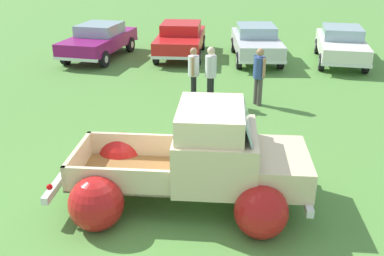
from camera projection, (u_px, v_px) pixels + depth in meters
ground_plane at (181, 199)px, 8.22m from camera, size 80.00×80.00×0.00m
vintage_pickup_truck at (201, 165)px, 7.89m from camera, size 4.74×3.03×1.96m
show_car_0 at (99, 40)px, 18.20m from camera, size 2.25×4.52×1.43m
show_car_1 at (181, 38)px, 18.45m from camera, size 2.22×4.44×1.43m
show_car_2 at (256, 41)px, 17.89m from camera, size 2.41×4.62×1.43m
show_car_3 at (341, 43)px, 17.50m from camera, size 2.04×4.64×1.43m
spectator_0 at (211, 72)px, 12.73m from camera, size 0.41×0.54×1.77m
spectator_1 at (194, 71)px, 13.05m from camera, size 0.35×0.53×1.68m
spectator_2 at (259, 73)px, 12.69m from camera, size 0.48×0.48×1.74m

